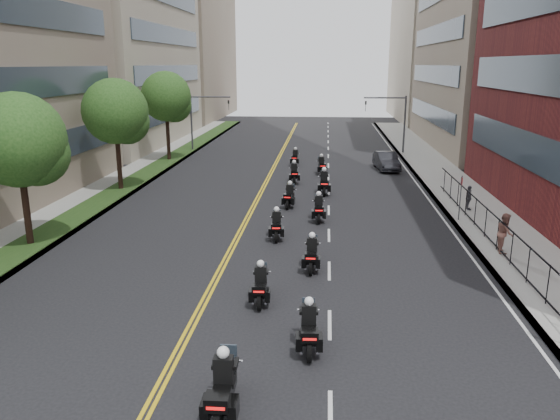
% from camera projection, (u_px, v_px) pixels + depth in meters
% --- Properties ---
extents(ground, '(160.00, 160.00, 0.00)m').
position_uv_depth(ground, '(205.00, 410.00, 13.95)').
color(ground, black).
rests_on(ground, ground).
extents(sidewalk_right, '(4.00, 90.00, 0.15)m').
position_uv_depth(sidewalk_right, '(459.00, 193.00, 37.01)').
color(sidewalk_right, gray).
rests_on(sidewalk_right, ground).
extents(sidewalk_left, '(4.00, 90.00, 0.15)m').
position_uv_depth(sidewalk_left, '(115.00, 186.00, 38.96)').
color(sidewalk_left, gray).
rests_on(sidewalk_left, ground).
extents(grass_strip, '(2.00, 90.00, 0.04)m').
position_uv_depth(grass_strip, '(126.00, 185.00, 38.87)').
color(grass_strip, '#183714').
rests_on(grass_strip, sidewalk_left).
extents(building_right_far, '(15.00, 28.00, 26.00)m').
position_uv_depth(building_right_far, '(449.00, 34.00, 83.89)').
color(building_right_far, '#A69B86').
rests_on(building_right_far, ground).
extents(building_left_far, '(16.00, 28.00, 26.00)m').
position_uv_depth(building_left_far, '(172.00, 35.00, 87.42)').
color(building_left_far, gray).
rests_on(building_left_far, ground).
extents(iron_fence, '(0.05, 28.00, 1.50)m').
position_uv_depth(iron_fence, '(504.00, 241.00, 24.37)').
color(iron_fence, black).
rests_on(iron_fence, sidewalk_right).
extents(street_trees, '(4.40, 38.40, 7.98)m').
position_uv_depth(street_trees, '(83.00, 125.00, 31.42)').
color(street_trees, black).
rests_on(street_trees, ground).
extents(traffic_signal_right, '(4.09, 0.20, 5.60)m').
position_uv_depth(traffic_signal_right, '(395.00, 116.00, 52.63)').
color(traffic_signal_right, '#3F3F44').
rests_on(traffic_signal_right, ground).
extents(traffic_signal_left, '(4.09, 0.20, 5.60)m').
position_uv_depth(traffic_signal_left, '(201.00, 114.00, 54.18)').
color(traffic_signal_left, '#3F3F44').
rests_on(traffic_signal_left, ground).
extents(motorcycle_0, '(0.58, 2.50, 1.85)m').
position_uv_depth(motorcycle_0, '(223.00, 390.00, 13.52)').
color(motorcycle_0, black).
rests_on(motorcycle_0, ground).
extents(motorcycle_1, '(0.57, 2.30, 1.69)m').
position_uv_depth(motorcycle_1, '(309.00, 330.00, 16.73)').
color(motorcycle_1, black).
rests_on(motorcycle_1, ground).
extents(motorcycle_2, '(0.53, 2.19, 1.61)m').
position_uv_depth(motorcycle_2, '(261.00, 286.00, 20.07)').
color(motorcycle_2, black).
rests_on(motorcycle_2, ground).
extents(motorcycle_3, '(0.52, 2.22, 1.64)m').
position_uv_depth(motorcycle_3, '(312.00, 255.00, 23.31)').
color(motorcycle_3, black).
rests_on(motorcycle_3, ground).
extents(motorcycle_4, '(0.57, 2.22, 1.64)m').
position_uv_depth(motorcycle_4, '(277.00, 226.00, 27.46)').
color(motorcycle_4, black).
rests_on(motorcycle_4, ground).
extents(motorcycle_5, '(0.54, 2.27, 1.67)m').
position_uv_depth(motorcycle_5, '(319.00, 209.00, 30.59)').
color(motorcycle_5, black).
rests_on(motorcycle_5, ground).
extents(motorcycle_6, '(0.60, 2.20, 1.62)m').
position_uv_depth(motorcycle_6, '(290.00, 197.00, 33.57)').
color(motorcycle_6, black).
rests_on(motorcycle_6, ground).
extents(motorcycle_7, '(0.58, 2.48, 1.83)m').
position_uv_depth(motorcycle_7, '(324.00, 184.00, 36.84)').
color(motorcycle_7, black).
rests_on(motorcycle_7, ground).
extents(motorcycle_8, '(0.64, 2.30, 1.70)m').
position_uv_depth(motorcycle_8, '(294.00, 174.00, 40.36)').
color(motorcycle_8, black).
rests_on(motorcycle_8, ground).
extents(motorcycle_9, '(0.65, 2.19, 1.62)m').
position_uv_depth(motorcycle_9, '(321.00, 166.00, 43.59)').
color(motorcycle_9, black).
rests_on(motorcycle_9, ground).
extents(motorcycle_10, '(0.51, 2.16, 1.59)m').
position_uv_depth(motorcycle_10, '(295.00, 158.00, 47.24)').
color(motorcycle_10, black).
rests_on(motorcycle_10, ground).
extents(parked_sedan, '(2.03, 4.60, 1.47)m').
position_uv_depth(parked_sedan, '(386.00, 161.00, 45.36)').
color(parked_sedan, black).
rests_on(parked_sedan, ground).
extents(pedestrian_b, '(0.82, 0.99, 1.85)m').
position_uv_depth(pedestrian_b, '(505.00, 233.00, 24.94)').
color(pedestrian_b, brown).
rests_on(pedestrian_b, sidewalk_right).
extents(pedestrian_c, '(0.39, 0.87, 1.46)m').
position_uv_depth(pedestrian_c, '(469.00, 198.00, 32.30)').
color(pedestrian_c, '#414048').
rests_on(pedestrian_c, sidewalk_right).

